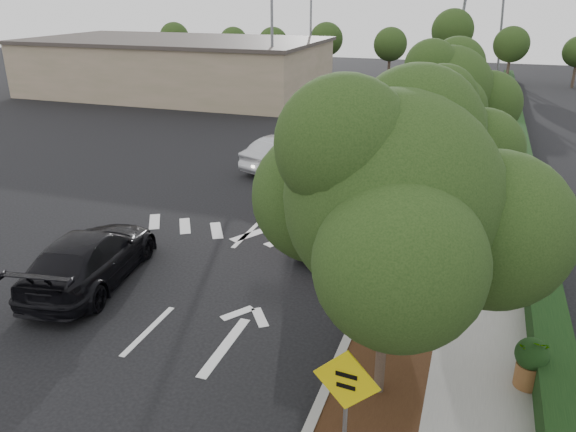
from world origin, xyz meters
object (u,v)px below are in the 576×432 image
at_px(speed_hump_sign, 346,395).
at_px(red_jeep, 345,213).
at_px(silver_suv_ahead, 334,178).
at_px(black_suv_oncoming, 91,257).

bearing_deg(speed_hump_sign, red_jeep, 108.92).
xyz_separation_m(red_jeep, speed_hump_sign, (2.17, -9.03, 0.56)).
relative_size(silver_suv_ahead, black_suv_oncoming, 1.04).
bearing_deg(silver_suv_ahead, black_suv_oncoming, -119.20).
relative_size(black_suv_oncoming, speed_hump_sign, 2.18).
relative_size(red_jeep, silver_suv_ahead, 0.80).
xyz_separation_m(red_jeep, black_suv_oncoming, (-6.00, -4.71, -0.33)).
height_order(silver_suv_ahead, speed_hump_sign, speed_hump_sign).
height_order(black_suv_oncoming, speed_hump_sign, speed_hump_sign).
relative_size(red_jeep, black_suv_oncoming, 0.83).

